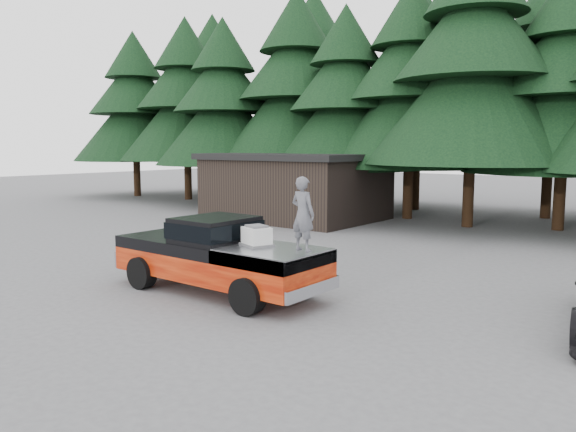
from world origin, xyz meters
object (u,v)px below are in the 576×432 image
Objects in this scene: pickup_truck at (218,267)px; man_on_bed at (303,214)px; utility_building at (296,186)px; air_compressor at (257,237)px.

pickup_truck is 2.91m from man_on_bed.
utility_building is at bearing 119.87° from pickup_truck.
utility_building reaches higher than pickup_truck.
utility_building is (-7.32, 12.75, 1.00)m from pickup_truck.
utility_building is (-8.58, 12.71, 0.12)m from air_compressor.
pickup_truck is 0.71× the size of utility_building.
utility_building reaches higher than air_compressor.
man_on_bed is 0.20× the size of utility_building.
man_on_bed is at bearing 5.21° from pickup_truck.
air_compressor is 15.34m from utility_building.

